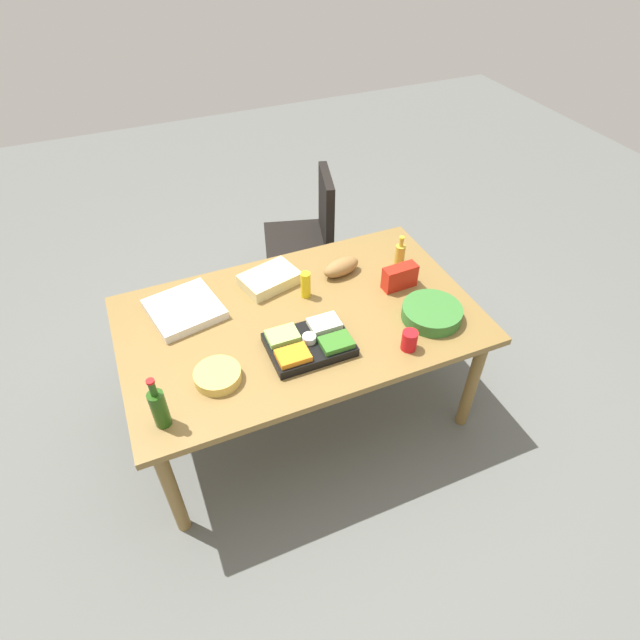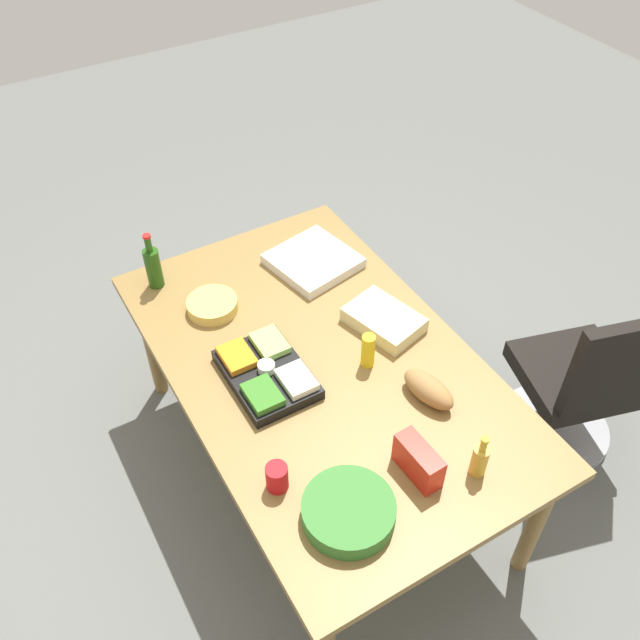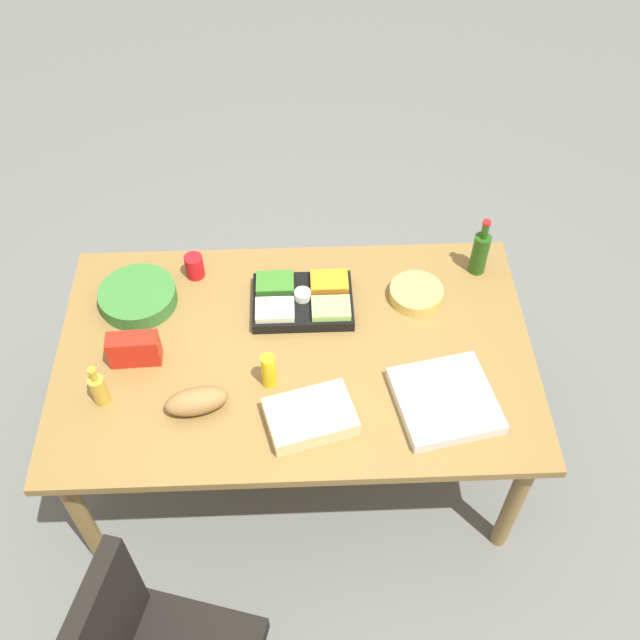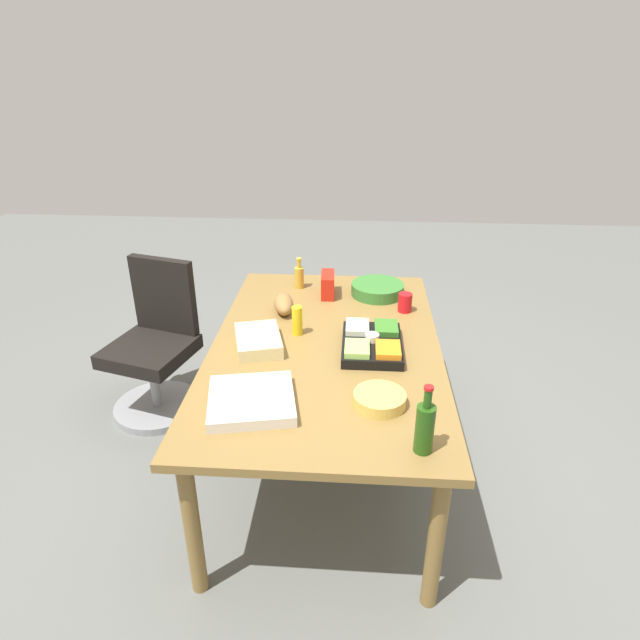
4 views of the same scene
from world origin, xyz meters
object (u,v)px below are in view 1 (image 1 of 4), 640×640
at_px(chip_bowl, 218,376).
at_px(chip_bag_red, 400,277).
at_px(sheet_cake, 270,279).
at_px(bread_loaf, 341,267).
at_px(dressing_bottle, 400,254).
at_px(veggie_tray, 309,343).
at_px(conference_table, 300,327).
at_px(mustard_bottle, 306,285).
at_px(office_chair, 305,249).
at_px(wine_bottle, 159,408).
at_px(pizza_box, 185,309).
at_px(salad_bowl, 432,313).
at_px(red_solo_cup, 409,340).

height_order(chip_bowl, chip_bag_red, chip_bag_red).
bearing_deg(sheet_cake, bread_loaf, -10.16).
distance_m(dressing_bottle, veggie_tray, 0.90).
relative_size(conference_table, mustard_bottle, 12.05).
bearing_deg(office_chair, wine_bottle, -129.77).
height_order(pizza_box, veggie_tray, veggie_tray).
xyz_separation_m(pizza_box, veggie_tray, (0.53, -0.52, 0.01)).
bearing_deg(chip_bag_red, dressing_bottle, 60.33).
height_order(salad_bowl, bread_loaf, bread_loaf).
bearing_deg(salad_bowl, sheet_cake, 138.69).
bearing_deg(veggie_tray, chip_bag_red, 21.47).
relative_size(dressing_bottle, wine_bottle, 0.69).
height_order(pizza_box, bread_loaf, bread_loaf).
distance_m(dressing_bottle, pizza_box, 1.30).
xyz_separation_m(dressing_bottle, pizza_box, (-1.30, 0.07, -0.05)).
height_order(office_chair, pizza_box, office_chair).
height_order(chip_bowl, mustard_bottle, mustard_bottle).
bearing_deg(dressing_bottle, mustard_bottle, -174.91).
xyz_separation_m(dressing_bottle, salad_bowl, (-0.08, -0.50, -0.04)).
bearing_deg(red_solo_cup, veggie_tray, 157.03).
relative_size(office_chair, salad_bowl, 3.04).
bearing_deg(pizza_box, chip_bowl, -96.68).
bearing_deg(chip_bag_red, pizza_box, 167.88).
height_order(conference_table, office_chair, office_chair).
bearing_deg(salad_bowl, chip_bowl, 179.03).
xyz_separation_m(dressing_bottle, veggie_tray, (-0.77, -0.45, -0.04)).
bearing_deg(chip_bowl, bread_loaf, 30.62).
height_order(salad_bowl, sheet_cake, salad_bowl).
bearing_deg(red_solo_cup, office_chair, 88.63).
height_order(wine_bottle, sheet_cake, wine_bottle).
distance_m(pizza_box, sheet_cake, 0.52).
distance_m(veggie_tray, red_solo_cup, 0.51).
bearing_deg(dressing_bottle, bread_loaf, 171.95).
relative_size(pizza_box, chip_bowl, 1.59).
xyz_separation_m(pizza_box, sheet_cake, (0.51, 0.06, 0.01)).
xyz_separation_m(salad_bowl, bread_loaf, (-0.29, 0.55, 0.01)).
bearing_deg(wine_bottle, chip_bag_red, 17.11).
bearing_deg(office_chair, conference_table, -112.65).
distance_m(salad_bowl, red_solo_cup, 0.28).
bearing_deg(office_chair, red_solo_cup, -91.37).
xyz_separation_m(office_chair, veggie_tray, (-0.50, -1.35, 0.42)).
bearing_deg(wine_bottle, conference_table, 27.25).
height_order(salad_bowl, pizza_box, salad_bowl).
distance_m(conference_table, pizza_box, 0.64).
bearing_deg(dressing_bottle, chip_bag_red, -119.67).
xyz_separation_m(dressing_bottle, chip_bowl, (-1.26, -0.48, -0.05)).
height_order(mustard_bottle, chip_bag_red, mustard_bottle).
bearing_deg(conference_table, salad_bowl, -23.18).
height_order(sheet_cake, chip_bag_red, chip_bag_red).
distance_m(salad_bowl, mustard_bottle, 0.71).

